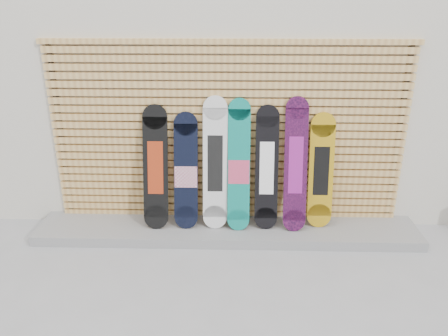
{
  "coord_description": "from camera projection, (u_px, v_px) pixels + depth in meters",
  "views": [
    {
      "loc": [
        -0.06,
        -4.01,
        2.73
      ],
      "look_at": [
        -0.19,
        0.75,
        0.85
      ],
      "focal_mm": 35.0,
      "sensor_mm": 36.0,
      "label": 1
    }
  ],
  "objects": [
    {
      "name": "ground",
      "position": [
        240.0,
        266.0,
        4.73
      ],
      "size": [
        80.0,
        80.0,
        0.0
      ],
      "primitive_type": "plane",
      "color": "#969699",
      "rests_on": "ground"
    },
    {
      "name": "snowboard_5",
      "position": [
        296.0,
        165.0,
        5.08
      ],
      "size": [
        0.27,
        0.39,
        1.55
      ],
      "color": "black",
      "rests_on": "concrete_step"
    },
    {
      "name": "snowboard_0",
      "position": [
        156.0,
        168.0,
        5.15
      ],
      "size": [
        0.29,
        0.38,
        1.45
      ],
      "color": "black",
      "rests_on": "concrete_step"
    },
    {
      "name": "slat_wall",
      "position": [
        228.0,
        133.0,
        5.19
      ],
      "size": [
        4.26,
        0.08,
        2.29
      ],
      "color": "tan",
      "rests_on": "ground"
    },
    {
      "name": "snowboard_6",
      "position": [
        321.0,
        171.0,
        5.16
      ],
      "size": [
        0.29,
        0.28,
        1.37
      ],
      "color": "#B98C13",
      "rests_on": "concrete_step"
    },
    {
      "name": "snowboard_3",
      "position": [
        239.0,
        166.0,
        5.11
      ],
      "size": [
        0.26,
        0.38,
        1.53
      ],
      "color": "#0D7F71",
      "rests_on": "concrete_step"
    },
    {
      "name": "concrete_step",
      "position": [
        227.0,
        230.0,
        5.34
      ],
      "size": [
        4.6,
        0.7,
        0.12
      ],
      "primitive_type": "cube",
      "color": "gray",
      "rests_on": "ground"
    },
    {
      "name": "building",
      "position": [
        270.0,
        56.0,
        7.31
      ],
      "size": [
        12.0,
        5.0,
        3.6
      ],
      "primitive_type": "cube",
      "color": "beige",
      "rests_on": "ground"
    },
    {
      "name": "snowboard_2",
      "position": [
        215.0,
        163.0,
        5.13
      ],
      "size": [
        0.29,
        0.34,
        1.56
      ],
      "color": "silver",
      "rests_on": "concrete_step"
    },
    {
      "name": "snowboard_1",
      "position": [
        186.0,
        172.0,
        5.17
      ],
      "size": [
        0.28,
        0.36,
        1.37
      ],
      "color": "black",
      "rests_on": "concrete_step"
    },
    {
      "name": "snowboard_4",
      "position": [
        267.0,
        168.0,
        5.13
      ],
      "size": [
        0.27,
        0.34,
        1.45
      ],
      "color": "black",
      "rests_on": "concrete_step"
    }
  ]
}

